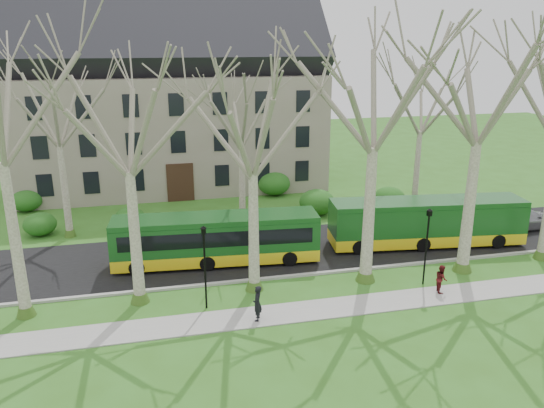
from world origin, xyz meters
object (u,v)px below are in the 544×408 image
Objects in this scene: bus_lead at (216,239)px; sedan at (524,218)px; pedestrian_a at (257,303)px; pedestrian_b at (441,279)px; bus_follow at (427,222)px.

sedan is (22.04, 1.02, -0.76)m from bus_lead.
pedestrian_a reaches higher than pedestrian_b.
pedestrian_b is (-2.59, -6.42, -0.82)m from bus_follow.
bus_lead is at bearing -174.02° from bus_follow.
bus_follow reaches higher than sedan.
bus_follow is at bearing 3.94° from bus_lead.
bus_follow is at bearing 91.77° from sedan.
bus_follow is 6.97m from pedestrian_b.
bus_lead reaches higher than sedan.
sedan is at bearing 14.85° from bus_follow.
sedan is (8.31, 1.19, -0.81)m from bus_follow.
pedestrian_b is at bearing 118.54° from sedan.
bus_lead is at bearing 86.26° from sedan.
bus_follow is at bearing 138.14° from pedestrian_a.
pedestrian_a is at bearing -77.55° from bus_lead.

